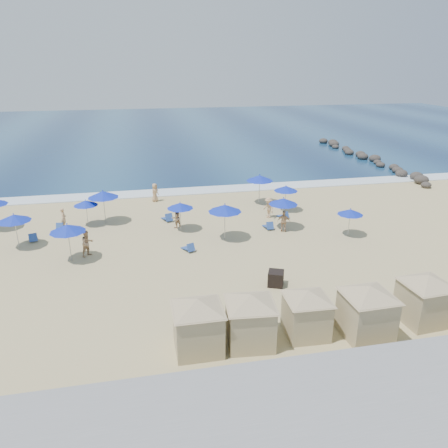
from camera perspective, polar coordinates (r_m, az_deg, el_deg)
The scene contains 33 objects.
ground at distance 28.37m, azimuth -0.40°, elevation -4.35°, with size 160.00×160.00×0.00m, color tan.
ocean at distance 81.26m, azimuth -8.25°, elevation 11.92°, with size 160.00×80.00×0.06m, color #0E2A4F.
surf_line at distance 42.73m, azimuth -4.52°, elevation 4.31°, with size 160.00×2.50×0.08m, color white.
seawall at distance 17.05m, azimuth 9.25°, elevation -21.26°, with size 160.00×6.10×1.22m.
rock_jetty at distance 59.09m, azimuth 18.16°, elevation 8.24°, with size 2.56×26.66×0.96m.
trash_bin at distance 24.97m, azimuth 6.78°, elevation -7.07°, with size 0.85×0.85×0.85m, color black.
cabana_0 at distance 19.20m, azimuth -3.45°, elevation -12.14°, with size 4.42×4.42×2.77m.
cabana_1 at distance 19.58m, azimuth 3.47°, elevation -11.49°, with size 4.35×4.35×2.74m.
cabana_2 at distance 20.53m, azimuth 10.79°, elevation -10.57°, with size 4.06×4.06×2.55m.
cabana_3 at distance 21.08m, azimuth 18.26°, elevation -9.94°, with size 4.50×4.50×2.82m.
cabana_4 at distance 23.17m, azimuth 24.87°, elevation -8.10°, with size 4.39×4.39×2.76m.
umbrella_1 at distance 32.22m, azimuth -25.75°, elevation 0.73°, with size 2.17×2.17×2.47m.
umbrella_2 at distance 34.79m, azimuth -17.62°, elevation 2.65°, with size 1.84×1.84×2.10m.
umbrella_3 at distance 28.75m, azimuth -19.78°, elevation -0.52°, with size 2.23×2.23×2.54m.
umbrella_4 at distance 34.81m, azimuth -15.52°, elevation 3.76°, with size 2.36×2.36×2.69m.
umbrella_5 at distance 32.31m, azimuth -5.75°, elevation 2.41°, with size 1.97×1.97×2.24m.
umbrella_6 at distance 30.36m, azimuth 0.11°, elevation 2.08°, with size 2.36×2.36×2.68m.
umbrella_7 at distance 32.73m, azimuth 7.76°, elevation 2.95°, with size 2.18×2.18×2.48m.
umbrella_8 at distance 38.48m, azimuth 4.68°, elevation 6.00°, with size 2.35×2.35×2.68m.
umbrella_9 at distance 36.80m, azimuth 8.09°, elevation 4.62°, with size 2.00×2.00×2.28m.
umbrella_10 at distance 32.45m, azimuth 16.18°, elevation 1.53°, with size 1.84×1.84×2.09m.
beach_chair_0 at distance 33.58m, azimuth -23.69°, elevation -1.68°, with size 0.85×1.33×0.67m.
beach_chair_1 at distance 35.07m, azimuth -20.52°, elevation -0.33°, with size 0.71×1.23×0.64m.
beach_chair_2 at distance 34.90m, azimuth -7.38°, elevation 0.80°, with size 0.92×1.40×0.71m.
beach_chair_3 at distance 29.27m, azimuth -4.63°, elevation -3.13°, with size 0.90×1.26×0.63m.
beach_chair_4 at distance 33.13m, azimuth 5.83°, elevation -0.26°, with size 0.61×1.23×0.66m.
beach_chair_5 at distance 35.56m, azimuth 7.78°, elevation 1.10°, with size 0.83×1.22×0.62m.
beachgoer_0 at distance 35.17m, azimuth -20.22°, elevation 0.74°, with size 0.57×0.37×1.57m, color tan.
beachgoer_1 at distance 33.28m, azimuth -6.29°, elevation 0.83°, with size 0.76×0.60×1.57m, color tan.
beachgoer_2 at distance 32.51m, azimuth 7.83°, elevation 0.33°, with size 0.95×0.40×1.62m, color tan.
beachgoer_3 at distance 35.31m, azimuth 5.82°, elevation 2.14°, with size 1.10×0.63×1.70m, color tan.
beachgoer_4 at distance 39.84m, azimuth -9.02°, elevation 4.10°, with size 0.81×0.53×1.66m, color tan.
beachgoer_5 at distance 29.57m, azimuth -17.41°, elevation -2.43°, with size 0.85×0.66×1.75m, color tan.
Camera 1 is at (-5.05, -25.23, 11.95)m, focal length 35.00 mm.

